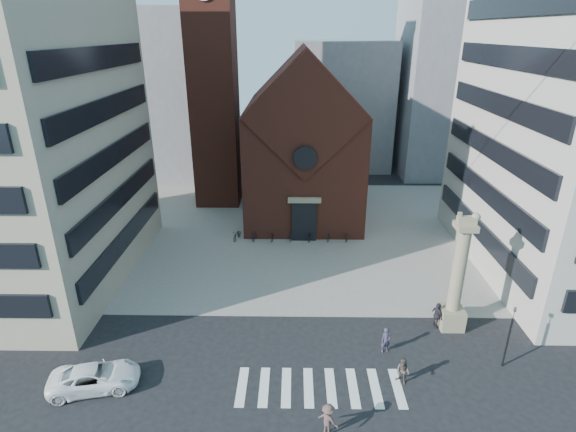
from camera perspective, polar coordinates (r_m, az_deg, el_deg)
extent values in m
plane|color=black|center=(30.34, 2.65, -17.01)|extent=(120.00, 120.00, 0.00)
cube|color=gray|center=(46.59, 1.99, -1.95)|extent=(46.00, 30.00, 0.05)
cube|color=maroon|center=(50.21, 1.95, 7.12)|extent=(12.00, 16.00, 12.00)
cube|color=#57231B|center=(49.36, 2.04, 13.98)|extent=(12.00, 15.40, 12.00)
cube|color=maroon|center=(41.12, 2.26, 12.26)|extent=(11.76, 0.50, 11.76)
cylinder|color=black|center=(41.45, 2.20, 7.38)|extent=(2.20, 0.30, 2.20)
cube|color=black|center=(43.82, 2.07, -0.76)|extent=(2.40, 0.30, 4.00)
cube|color=gray|center=(42.92, 2.11, 2.03)|extent=(3.20, 0.40, 0.50)
cube|color=maroon|center=(52.36, -9.52, 17.50)|extent=(5.00, 5.00, 30.00)
cube|color=gray|center=(66.71, -16.26, 14.49)|extent=(16.00, 14.00, 22.00)
cube|color=gray|center=(69.53, 6.79, 13.82)|extent=(14.00, 12.00, 18.00)
cube|color=gray|center=(69.72, 20.83, 15.09)|extent=(16.00, 14.00, 24.00)
cube|color=gray|center=(34.09, 19.96, -12.00)|extent=(1.60, 1.60, 1.50)
cylinder|color=gray|center=(32.20, 20.84, -6.46)|extent=(0.90, 0.90, 6.00)
cube|color=gray|center=(30.87, 21.65, -1.24)|extent=(1.30, 1.30, 0.40)
cube|color=gray|center=(30.72, 21.75, -0.55)|extent=(1.20, 0.50, 0.55)
sphere|color=gray|center=(30.83, 22.77, -0.13)|extent=(0.56, 0.56, 0.56)
cube|color=gray|center=(30.40, 20.98, 0.14)|extent=(0.25, 0.15, 0.35)
cylinder|color=black|center=(31.28, 26.07, -14.26)|extent=(0.12, 0.12, 3.50)
imported|color=black|center=(30.13, 26.77, -10.94)|extent=(0.13, 0.16, 0.80)
imported|color=white|center=(29.79, -23.33, -18.32)|extent=(5.43, 3.36, 1.40)
imported|color=#373246|center=(30.57, 12.33, -15.16)|extent=(0.72, 0.55, 1.76)
imported|color=#4D433D|center=(28.55, 14.37, -18.57)|extent=(1.05, 1.05, 1.72)
imported|color=#27262D|center=(33.58, 18.42, -11.88)|extent=(0.77, 1.23, 1.95)
imported|color=brown|center=(25.24, 5.11, -24.33)|extent=(1.37, 1.22, 1.84)
imported|color=black|center=(44.83, -6.48, -2.38)|extent=(1.10, 1.99, 0.99)
imported|color=black|center=(44.61, -4.15, -2.34)|extent=(0.95, 1.91, 1.10)
imported|color=black|center=(44.52, -1.81, -2.42)|extent=(1.10, 1.99, 0.99)
imported|color=black|center=(44.45, 0.54, -2.37)|extent=(0.95, 1.91, 1.10)
imported|color=black|center=(44.51, 2.90, -2.45)|extent=(1.10, 1.99, 0.99)
imported|color=black|center=(44.59, 5.24, -2.39)|extent=(0.95, 1.91, 1.10)
imported|color=black|center=(44.79, 7.57, -2.46)|extent=(1.10, 1.99, 0.99)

